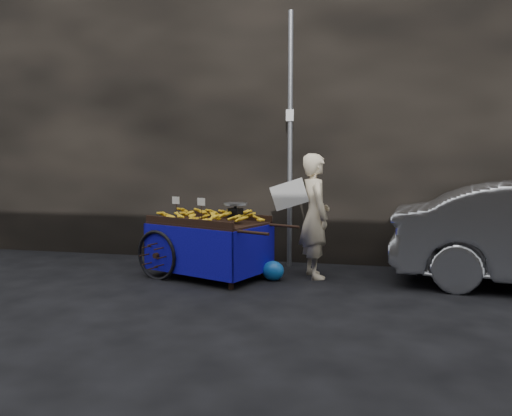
# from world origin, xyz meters

# --- Properties ---
(ground) EXTENTS (80.00, 80.00, 0.00)m
(ground) POSITION_xyz_m (0.00, 0.00, 0.00)
(ground) COLOR black
(ground) RESTS_ON ground
(building_wall) EXTENTS (13.50, 2.00, 5.00)m
(building_wall) POSITION_xyz_m (0.39, 2.60, 2.50)
(building_wall) COLOR black
(building_wall) RESTS_ON ground
(street_pole) EXTENTS (0.12, 0.10, 4.00)m
(street_pole) POSITION_xyz_m (0.30, 1.30, 2.01)
(street_pole) COLOR slate
(street_pole) RESTS_ON ground
(banana_cart) EXTENTS (2.38, 1.69, 1.19)m
(banana_cart) POSITION_xyz_m (-0.78, 0.32, 0.73)
(banana_cart) COLOR black
(banana_cart) RESTS_ON ground
(vendor) EXTENTS (0.99, 0.77, 1.80)m
(vendor) POSITION_xyz_m (0.77, 0.62, 0.90)
(vendor) COLOR beige
(vendor) RESTS_ON ground
(plastic_bag) EXTENTS (0.31, 0.25, 0.28)m
(plastic_bag) POSITION_xyz_m (0.23, 0.27, 0.14)
(plastic_bag) COLOR #175DAF
(plastic_bag) RESTS_ON ground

